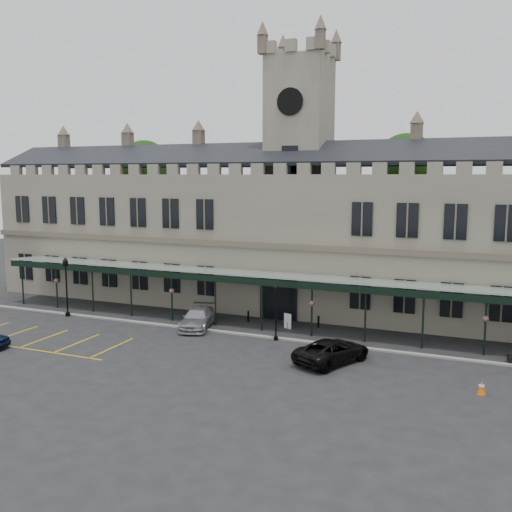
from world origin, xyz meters
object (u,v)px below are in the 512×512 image
at_px(clock_tower, 299,162).
at_px(sign_board, 288,321).
at_px(station_building, 298,237).
at_px(traffic_cone, 482,388).
at_px(lamp_post_left, 66,281).
at_px(car_van, 332,351).
at_px(car_taxi, 198,318).
at_px(lamp_post_mid, 276,307).

xyz_separation_m(clock_tower, sign_board, (1.65, -7.48, -12.52)).
bearing_deg(station_building, sign_board, -77.39).
bearing_deg(traffic_cone, station_building, 134.74).
relative_size(clock_tower, lamp_post_left, 4.86).
relative_size(station_building, sign_board, 49.95).
bearing_deg(clock_tower, station_building, -90.00).
bearing_deg(car_van, traffic_cone, -167.56).
xyz_separation_m(sign_board, car_van, (5.35, -6.65, 0.18)).
distance_m(station_building, car_taxi, 12.44).
height_order(car_taxi, car_van, car_van).
distance_m(lamp_post_left, lamp_post_mid, 18.97).
height_order(station_building, lamp_post_left, station_building).
relative_size(clock_tower, lamp_post_mid, 5.86).
xyz_separation_m(lamp_post_left, car_van, (24.05, -3.24, -2.26)).
relative_size(station_building, lamp_post_left, 11.77).
bearing_deg(car_van, station_building, -37.93).
height_order(lamp_post_left, traffic_cone, lamp_post_left).
xyz_separation_m(traffic_cone, car_taxi, (-20.99, 6.28, 0.40)).
relative_size(lamp_post_mid, car_van, 0.77).
height_order(clock_tower, car_taxi, clock_tower).
relative_size(lamp_post_left, lamp_post_mid, 1.20).
height_order(clock_tower, lamp_post_mid, clock_tower).
distance_m(station_building, clock_tower, 6.64).
height_order(clock_tower, sign_board, clock_tower).
height_order(traffic_cone, car_van, car_van).
bearing_deg(car_taxi, traffic_cone, -31.55).
relative_size(lamp_post_mid, sign_board, 3.52).
height_order(lamp_post_mid, car_van, lamp_post_mid).
bearing_deg(station_building, lamp_post_mid, -79.90).
xyz_separation_m(station_building, lamp_post_left, (-17.05, -10.80, -3.44)).
bearing_deg(lamp_post_left, car_van, -7.66).
relative_size(station_building, lamp_post_mid, 14.18).
height_order(lamp_post_mid, traffic_cone, lamp_post_mid).
distance_m(sign_board, car_taxi, 7.10).
distance_m(clock_tower, sign_board, 14.68).
distance_m(clock_tower, lamp_post_left, 22.61).
xyz_separation_m(station_building, clock_tower, (0.00, 0.09, 6.64)).
distance_m(station_building, car_van, 16.69).
xyz_separation_m(lamp_post_mid, sign_board, (-0.26, 3.34, -1.92)).
distance_m(station_building, traffic_cone, 23.52).
height_order(station_building, lamp_post_mid, station_building).
bearing_deg(sign_board, traffic_cone, -12.46).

